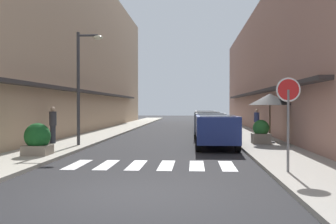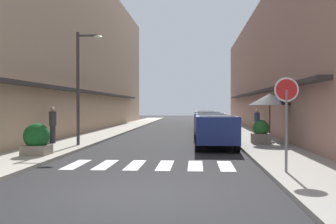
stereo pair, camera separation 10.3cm
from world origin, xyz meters
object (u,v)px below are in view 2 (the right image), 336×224
Objects in this scene: round_street_sign at (286,100)px; planter_corner at (37,140)px; parked_car_near at (216,128)px; cafe_umbrella at (270,100)px; street_lamp at (82,76)px; pedestrian_walking_near at (53,124)px; parked_car_far at (208,119)px; planter_midblock at (261,132)px; pedestrian_walking_far at (257,121)px; parked_car_mid at (211,122)px; parked_car_distant at (206,117)px.

planter_corner is at bearing 158.35° from round_street_sign.
cafe_umbrella reaches higher than parked_car_near.
street_lamp is 2.86m from pedestrian_walking_near.
parked_car_far is at bearing 66.78° from planter_corner.
pedestrian_walking_far is (0.82, 6.68, 0.29)m from planter_midblock.
parked_car_far is (-0.00, 11.59, -0.00)m from parked_car_near.
parked_car_distant is at bearing 90.00° from parked_car_mid.
pedestrian_walking_far reaches higher than parked_car_far.
planter_midblock is at bearing 29.75° from planter_corner.
parked_car_mid and parked_car_distant have the same top height.
round_street_sign reaches higher than parked_car_far.
parked_car_mid is 1.59× the size of round_street_sign.
street_lamp is 12.20m from pedestrian_walking_far.
pedestrian_walking_far is (2.98, -9.95, 0.01)m from parked_car_distant.
parked_car_near is at bearing -90.00° from parked_car_mid.
street_lamp reaches higher than pedestrian_walking_far.
pedestrian_walking_near is (-10.25, -0.80, -1.16)m from cafe_umbrella.
parked_car_far is 18.68m from round_street_sign.
parked_car_mid is (0.00, 5.89, -0.00)m from parked_car_near.
planter_midblock is at bearing -171.02° from pedestrian_walking_near.
parked_car_far is 6.27m from parked_car_distant.
pedestrian_walking_near reaches higher than parked_car_far.
pedestrian_walking_near reaches higher than pedestrian_walking_far.
parked_car_far is at bearing -32.11° from pedestrian_walking_far.
planter_midblock is (2.16, -10.36, -0.28)m from parked_car_far.
round_street_sign is at bearing 103.31° from pedestrian_walking_far.
parked_car_distant is 1.80× the size of round_street_sign.
cafe_umbrella is (2.63, 1.53, 1.26)m from parked_car_near.
parked_car_mid is at bearing -139.81° from pedestrian_walking_near.
parked_car_far is 0.95× the size of parked_car_distant.
parked_car_far is at bearing 90.00° from parked_car_mid.
parked_car_distant is at bearing 93.51° from round_street_sign.
parked_car_mid is at bearing -90.00° from parked_car_far.
parked_car_far is 10.59m from planter_midblock.
parked_car_far is 10.47m from cafe_umbrella.
round_street_sign is at bearing 145.91° from pedestrian_walking_near.
pedestrian_walking_near is at bearing 139.83° from round_street_sign.
parked_car_near is 1.00× the size of parked_car_far.
cafe_umbrella is (1.10, 8.53, 0.14)m from round_street_sign.
pedestrian_walking_far is (2.98, -3.68, 0.01)m from parked_car_far.
parked_car_mid is 1.69× the size of cafe_umbrella.
parked_car_mid is at bearing 121.04° from cafe_umbrella.
parked_car_near reaches higher than planter_midblock.
pedestrian_walking_far is (10.61, 7.18, -0.10)m from pedestrian_walking_near.
street_lamp reaches higher than parked_car_near.
cafe_umbrella is at bearing 30.27° from parked_car_near.
parked_car_mid is 5.25m from cafe_umbrella.
street_lamp reaches higher than planter_corner.
parked_car_distant is 1.92× the size of cafe_umbrella.
street_lamp reaches higher than round_street_sign.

